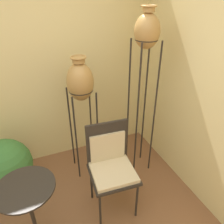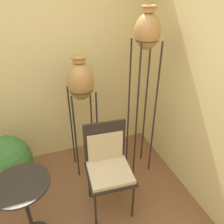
{
  "view_description": "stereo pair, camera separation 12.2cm",
  "coord_description": "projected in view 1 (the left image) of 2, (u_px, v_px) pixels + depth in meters",
  "views": [
    {
      "loc": [
        -0.01,
        -1.09,
        2.21
      ],
      "look_at": [
        0.88,
        1.05,
        0.88
      ],
      "focal_mm": 35.0,
      "sensor_mm": 36.0,
      "label": 1
    },
    {
      "loc": [
        0.1,
        -1.14,
        2.21
      ],
      "look_at": [
        0.88,
        1.05,
        0.88
      ],
      "focal_mm": 35.0,
      "sensor_mm": 36.0,
      "label": 2
    }
  ],
  "objects": [
    {
      "name": "vase_stand_medium",
      "position": [
        80.0,
        84.0,
        2.47
      ],
      "size": [
        0.31,
        0.31,
        1.58
      ],
      "color": "#28231E",
      "rests_on": "ground_plane"
    },
    {
      "name": "vase_stand_tall",
      "position": [
        146.0,
        39.0,
        2.27
      ],
      "size": [
        0.27,
        0.27,
        2.07
      ],
      "color": "#28231E",
      "rests_on": "ground_plane"
    },
    {
      "name": "side_table",
      "position": [
        29.0,
        204.0,
        1.92
      ],
      "size": [
        0.51,
        0.51,
        0.76
      ],
      "color": "#28231E",
      "rests_on": "ground_plane"
    },
    {
      "name": "wall_back",
      "position": [
        25.0,
        70.0,
        2.64
      ],
      "size": [
        7.27,
        0.06,
        2.7
      ],
      "color": "beige",
      "rests_on": "ground_plane"
    },
    {
      "name": "chair",
      "position": [
        111.0,
        162.0,
        2.31
      ],
      "size": [
        0.51,
        0.49,
        1.02
      ],
      "rotation": [
        0.0,
        0.0,
        -0.08
      ],
      "color": "#28231E",
      "rests_on": "ground_plane"
    },
    {
      "name": "potted_plant",
      "position": [
        5.0,
        168.0,
        2.51
      ],
      "size": [
        0.62,
        0.62,
        0.75
      ],
      "color": "olive",
      "rests_on": "ground_plane"
    }
  ]
}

